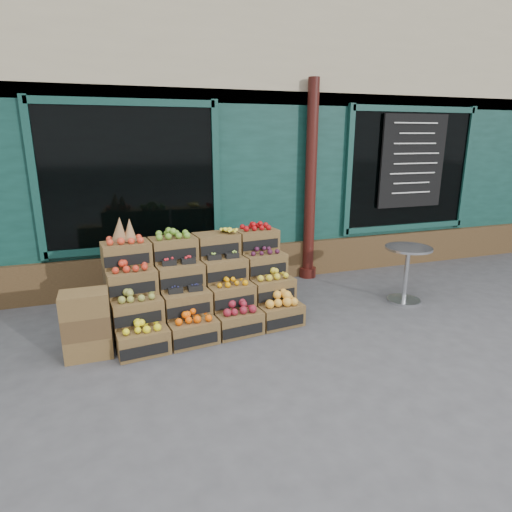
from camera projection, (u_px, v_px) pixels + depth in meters
name	position (u px, v px, depth m)	size (l,w,h in m)	color
ground	(291.00, 338.00, 5.12)	(60.00, 60.00, 0.00)	#424244
shop_facade	(198.00, 133.00, 9.13)	(12.00, 6.24, 4.80)	#113A32
crate_display	(202.00, 291.00, 5.42)	(2.39, 1.36, 1.43)	brown
spare_crates	(87.00, 325.00, 4.61)	(0.50, 0.35, 0.74)	brown
bistro_table	(407.00, 268.00, 6.12)	(0.65, 0.65, 0.82)	#B2B4B9
shopkeeper	(138.00, 217.00, 6.82)	(0.80, 0.52, 2.18)	#164E20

